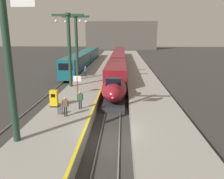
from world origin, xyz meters
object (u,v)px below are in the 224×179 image
station_column_near (7,43)px  rolling_suitcase (60,111)px  regional_train_adjacent (85,59)px  station_column_far (76,42)px  passenger_mid_platform (80,99)px  passenger_near_edge (65,105)px  departure_info_board (77,81)px  station_column_mid (69,44)px  highspeed_train_main (118,62)px  passenger_far_waiting (86,70)px  ticket_machine_yellow (54,99)px

station_column_near → rolling_suitcase: size_ratio=10.49×
regional_train_adjacent → station_column_far: size_ratio=3.88×
passenger_mid_platform → rolling_suitcase: size_ratio=1.72×
station_column_far → rolling_suitcase: 16.27m
passenger_near_edge → departure_info_board: bearing=93.3°
station_column_mid → passenger_mid_platform: size_ratio=5.50×
station_column_near → station_column_mid: size_ratio=1.11×
highspeed_train_main → passenger_far_waiting: bearing=-111.6°
station_column_near → passenger_mid_platform: size_ratio=6.10×
passenger_near_edge → rolling_suitcase: 1.04m
regional_train_adjacent → station_column_far: bearing=-83.6°
passenger_mid_platform → departure_info_board: (-1.30, 5.32, 0.52)m
passenger_far_waiting → ticket_machine_yellow: 15.68m
station_column_near → station_column_far: station_column_near is taller
regional_train_adjacent → passenger_mid_platform: bearing=-81.2°
ticket_machine_yellow → passenger_far_waiting: bearing=88.3°
station_column_far → passenger_mid_platform: bearing=-77.9°
station_column_near → rolling_suitcase: (1.42, 5.01, -5.93)m
regional_train_adjacent → station_column_mid: station_column_mid is taller
station_column_near → ticket_machine_yellow: 8.97m
passenger_far_waiting → station_column_far: bearing=-108.3°
passenger_far_waiting → ticket_machine_yellow: passenger_far_waiting is taller
passenger_mid_platform → passenger_far_waiting: (-2.14, 16.23, 0.00)m
station_column_near → ticket_machine_yellow: (0.30, 7.09, -5.49)m
rolling_suitcase → ticket_machine_yellow: (-1.12, 2.07, 0.44)m
passenger_near_edge → departure_info_board: size_ratio=0.80×
rolling_suitcase → ticket_machine_yellow: bearing=118.4°
station_column_near → passenger_mid_platform: station_column_near is taller
station_column_near → ticket_machine_yellow: bearing=87.6°
regional_train_adjacent → station_column_mid: 24.73m
station_column_far → station_column_mid: bearing=-90.0°
station_column_mid → station_column_far: 4.65m
passenger_far_waiting → highspeed_train_main: bearing=68.4°
station_column_near → highspeed_train_main: bearing=80.7°
passenger_mid_platform → ticket_machine_yellow: size_ratio=1.06×
rolling_suitcase → passenger_far_waiting: bearing=92.1°
station_column_far → passenger_near_edge: size_ratio=5.59×
station_column_mid → passenger_mid_platform: 10.64m
station_column_far → ticket_machine_yellow: bearing=-88.5°
rolling_suitcase → departure_info_board: departure_info_board is taller
passenger_far_waiting → station_column_near: bearing=-91.9°
ticket_machine_yellow → regional_train_adjacent: bearing=94.4°
passenger_far_waiting → regional_train_adjacent: bearing=100.0°
highspeed_train_main → passenger_near_edge: bearing=-97.0°
passenger_near_edge → passenger_far_waiting: bearing=94.0°
station_column_near → passenger_far_waiting: size_ratio=6.10×
highspeed_train_main → station_column_near: size_ratio=5.47×
rolling_suitcase → station_column_far: bearing=95.5°
regional_train_adjacent → station_column_near: bearing=-86.8°
passenger_far_waiting → station_column_mid: bearing=-96.5°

